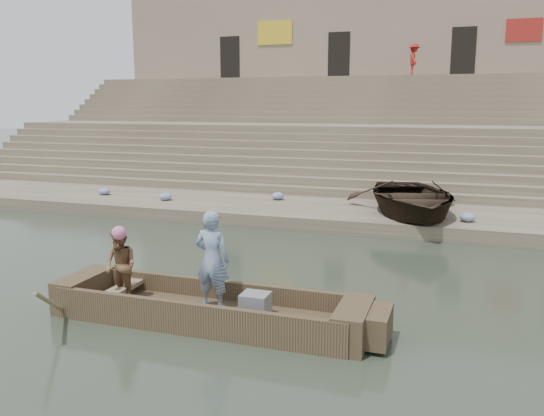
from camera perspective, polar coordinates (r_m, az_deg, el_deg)
The scene contains 14 objects.
ground at distance 11.50m, azimuth -9.24°, elevation -8.51°, with size 120.00×120.00×0.00m, color #252E22.
lower_landing at distance 18.65m, azimuth 2.26°, elevation -0.32°, with size 32.00×4.00×0.40m, color gray.
mid_landing at distance 25.70m, azimuth 7.05°, elevation 5.33°, with size 32.00×3.00×2.80m, color gray.
upper_landing at distance 32.50m, azimuth 9.64°, elevation 8.48°, with size 32.00×3.00×5.20m, color gray.
ghat_steps at distance 27.32m, azimuth 7.79°, elevation 6.46°, with size 32.00×11.00×5.20m.
building_wall at distance 36.48m, azimuth 10.82°, elevation 13.38°, with size 32.00×5.07×11.20m.
main_rowboat at distance 9.92m, azimuth -6.61°, elevation -10.92°, with size 5.00×1.30×0.22m, color brown.
rowboat_trim at distance 9.76m, azimuth -5.53°, elevation -10.03°, with size 6.04×2.63×1.99m.
standing_man at distance 9.72m, azimuth -6.13°, elevation -5.28°, with size 0.63×0.42×1.74m, color navy.
rowing_man at distance 10.40m, azimuth -15.24°, elevation -5.73°, with size 0.64×0.50×1.32m, color #216532.
television at distance 9.49m, azimuth -1.78°, elevation -9.88°, with size 0.46×0.42×0.40m.
beached_rowboat at distance 17.57m, azimuth 14.05°, elevation 1.08°, with size 3.61×5.06×1.05m, color #2D2116.
pedestrian at distance 31.36m, azimuth 14.33°, elevation 14.51°, with size 1.08×0.62×1.67m, color maroon.
cloth_bundles at distance 18.47m, azimuth 3.13°, elevation 0.61°, with size 16.56×2.24×0.26m.
Camera 1 is at (5.16, -9.57, 3.75)m, focal length 36.77 mm.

